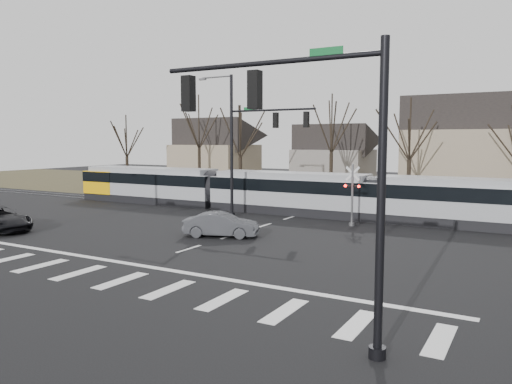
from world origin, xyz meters
The scene contains 15 objects.
ground centered at (0.00, 0.00, 0.00)m, with size 140.00×140.00×0.00m, color black.
grass_verge centered at (0.00, 32.00, 0.01)m, with size 140.00×28.00×0.01m, color #38331E.
crosswalk centered at (0.00, -4.00, 0.01)m, with size 27.00×2.60×0.01m.
stop_line centered at (0.00, -1.80, 0.01)m, with size 28.00×0.35×0.01m, color silver.
lane_dashes centered at (0.00, 16.00, 0.01)m, with size 0.18×30.00×0.01m.
rail_pair centered at (0.00, 15.80, 0.03)m, with size 90.00×1.52×0.06m.
tram centered at (-1.08, 16.00, 1.70)m, with size 41.15×3.06×3.12m.
sedan centered at (-0.37, 5.56, 0.70)m, with size 4.52×2.87×1.41m, color #3E3F43.
signal_pole_near_right centered at (10.11, -6.00, 5.17)m, with size 6.72×0.44×8.00m.
signal_pole_far centered at (-2.41, 12.50, 5.70)m, with size 9.28×0.44×10.20m.
rail_crossing_signal centered at (5.00, 12.79, 1.89)m, with size 1.08×0.36×4.00m.
tree_row centered at (2.00, 26.00, 5.00)m, with size 59.20×7.20×10.00m.
house_a centered at (-20.00, 34.00, 4.46)m, with size 9.72×8.64×8.60m.
house_b centered at (-5.00, 36.00, 3.97)m, with size 8.64×7.56×7.65m.
house_c centered at (9.00, 33.00, 5.23)m, with size 10.80×8.64×10.10m.
Camera 1 is at (15.30, -18.12, 5.51)m, focal length 35.00 mm.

